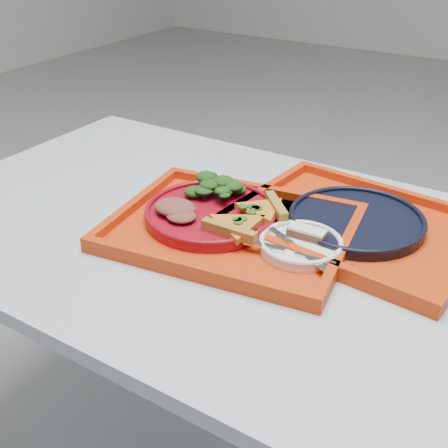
{
  "coord_description": "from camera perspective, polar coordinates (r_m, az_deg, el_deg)",
  "views": [
    {
      "loc": [
        0.36,
        -0.8,
        1.3
      ],
      "look_at": [
        -0.13,
        -0.03,
        0.78
      ],
      "focal_mm": 45.0,
      "sensor_mm": 36.0,
      "label": 1
    }
  ],
  "objects": [
    {
      "name": "navy_plate",
      "position": [
        1.12,
        13.28,
        0.22
      ],
      "size": [
        0.26,
        0.26,
        0.02
      ],
      "primitive_type": "cylinder",
      "color": "black",
      "rests_on": "tray_far"
    },
    {
      "name": "knife",
      "position": [
        1.0,
        7.31,
        -2.33
      ],
      "size": [
        0.17,
        0.09,
        0.01
      ],
      "primitive_type": "cube",
      "rotation": [
        0.0,
        0.0,
        -0.43
      ],
      "color": "silver",
      "rests_on": "side_plate"
    },
    {
      "name": "pizza_slice_b",
      "position": [
        1.1,
        3.91,
        1.65
      ],
      "size": [
        0.15,
        0.15,
        0.02
      ],
      "primitive_type": null,
      "rotation": [
        0.0,
        0.0,
        3.92
      ],
      "color": "gold",
      "rests_on": "dinner_plate"
    },
    {
      "name": "meat_portion",
      "position": [
        1.09,
        -4.98,
        1.68
      ],
      "size": [
        0.09,
        0.07,
        0.03
      ],
      "primitive_type": "ellipsoid",
      "color": "brown",
      "rests_on": "dinner_plate"
    },
    {
      "name": "dessert_bar",
      "position": [
        1.03,
        8.4,
        -0.9
      ],
      "size": [
        0.07,
        0.03,
        0.02
      ],
      "rotation": [
        0.0,
        0.0,
        0.05
      ],
      "color": "#4D2919",
      "rests_on": "side_plate"
    },
    {
      "name": "fork",
      "position": [
        0.98,
        7.06,
        -2.92
      ],
      "size": [
        0.19,
        0.04,
        0.01
      ],
      "primitive_type": "cube",
      "rotation": [
        0.0,
        0.0,
        0.12
      ],
      "color": "silver",
      "rests_on": "side_plate"
    },
    {
      "name": "side_plate",
      "position": [
        1.02,
        7.8,
        -2.26
      ],
      "size": [
        0.15,
        0.15,
        0.01
      ],
      "primitive_type": "cylinder",
      "color": "white",
      "rests_on": "tray_main"
    },
    {
      "name": "table",
      "position": [
        1.08,
        6.56,
        -6.05
      ],
      "size": [
        1.6,
        0.8,
        0.75
      ],
      "color": "#ABB7C0",
      "rests_on": "ground"
    },
    {
      "name": "tray_far",
      "position": [
        1.12,
        13.2,
        -0.4
      ],
      "size": [
        0.48,
        0.39,
        0.01
      ],
      "primitive_type": "cube",
      "rotation": [
        0.0,
        0.0,
        -0.1
      ],
      "color": "#BB2E09",
      "rests_on": "table"
    },
    {
      "name": "pizza_slice_a",
      "position": [
        1.04,
        1.39,
        0.05
      ],
      "size": [
        0.11,
        0.13,
        0.02
      ],
      "primitive_type": null,
      "rotation": [
        0.0,
        0.0,
        1.58
      ],
      "color": "gold",
      "rests_on": "dinner_plate"
    },
    {
      "name": "tray_main",
      "position": [
        1.08,
        0.82,
        -0.71
      ],
      "size": [
        0.49,
        0.41,
        0.01
      ],
      "primitive_type": "cube",
      "rotation": [
        0.0,
        0.0,
        0.14
      ],
      "color": "#BB2E09",
      "rests_on": "table"
    },
    {
      "name": "dinner_plate",
      "position": [
        1.11,
        -1.33,
        0.95
      ],
      "size": [
        0.26,
        0.26,
        0.02
      ],
      "primitive_type": "cylinder",
      "color": "maroon",
      "rests_on": "tray_main"
    },
    {
      "name": "salad_heap",
      "position": [
        1.15,
        -0.66,
        3.89
      ],
      "size": [
        0.1,
        0.09,
        0.05
      ],
      "primitive_type": "ellipsoid",
      "color": "black",
      "rests_on": "dinner_plate"
    }
  ]
}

